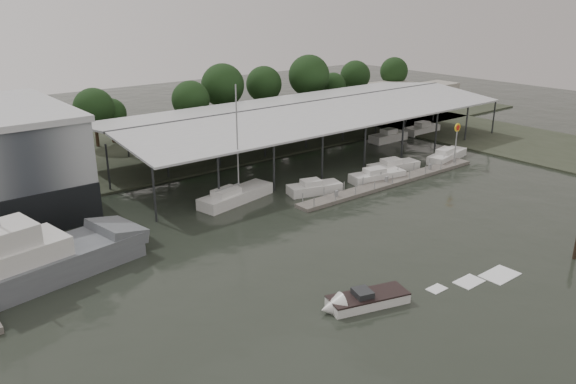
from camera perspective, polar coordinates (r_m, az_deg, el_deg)
ground at (r=50.50m, az=7.77°, el=-5.31°), size 200.00×200.00×0.00m
land_strip_far at (r=83.27m, az=-13.55°, el=4.33°), size 140.00×30.00×0.30m
land_strip_east at (r=91.27m, az=23.09°, el=4.61°), size 20.00×60.00×0.30m
covered_boat_shed at (r=79.37m, az=1.88°, el=8.60°), size 58.24×24.00×6.96m
floating_dock at (r=67.10m, az=10.53°, el=1.03°), size 28.00×2.00×1.40m
shell_fuel_sign at (r=75.33m, az=16.76°, el=5.49°), size 1.10×0.18×5.55m
distant_commercial_buildings at (r=121.37m, az=12.04°, el=9.89°), size 22.00×8.00×4.00m
grey_trawler at (r=47.27m, az=-25.22°, el=-6.78°), size 19.59×8.11×8.84m
white_sailboat at (r=60.24m, az=-5.41°, el=-0.40°), size 9.47×4.46×12.65m
speedboat_underway at (r=40.93m, az=7.43°, el=-10.93°), size 17.20×6.70×2.00m
moored_cruiser_0 at (r=62.69m, az=2.65°, el=0.43°), size 6.40×3.68×1.70m
moored_cruiser_1 at (r=67.65m, az=9.00°, el=1.64°), size 7.20×3.46×1.70m
moored_cruiser_2 at (r=71.84m, az=10.64°, el=2.59°), size 7.10×3.35×1.70m
moored_cruiser_3 at (r=78.38m, az=15.83°, el=3.59°), size 8.07×3.74×1.70m
horizon_tree_line at (r=99.17m, az=-1.71°, el=10.85°), size 70.38×9.68×11.05m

